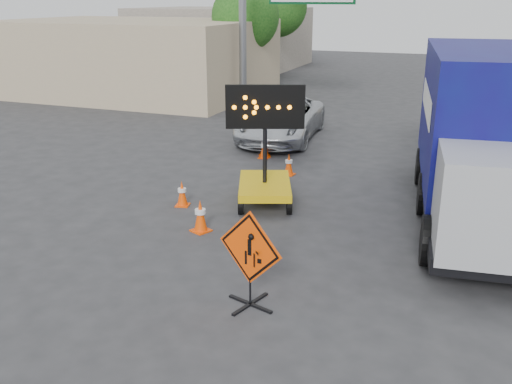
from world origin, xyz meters
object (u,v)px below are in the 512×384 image
Objects in this scene: arrow_board at (265,178)px; construction_sign at (250,257)px; pickup_truck at (281,119)px; box_truck at (484,146)px.

construction_sign is at bearing -93.26° from arrow_board.
construction_sign is 12.62m from pickup_truck.
construction_sign is 0.32× the size of pickup_truck.
arrow_board reaches higher than pickup_truck.
arrow_board is (-1.62, 5.06, -0.25)m from construction_sign.
construction_sign is 0.20× the size of box_truck.
arrow_board is at bearing -79.81° from pickup_truck.
box_truck is at bearing 75.57° from construction_sign.
box_truck is (7.21, -6.17, 1.07)m from pickup_truck.
pickup_truck is at bearing 123.51° from construction_sign.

